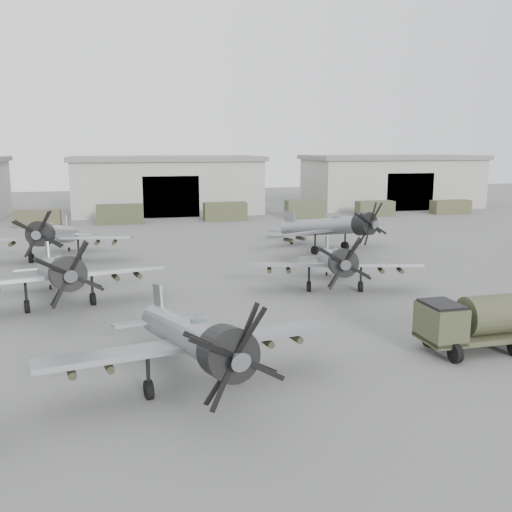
{
  "coord_description": "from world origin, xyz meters",
  "views": [
    {
      "loc": [
        -7.16,
        -28.12,
        10.32
      ],
      "look_at": [
        2.15,
        11.05,
        2.5
      ],
      "focal_mm": 40.0,
      "sensor_mm": 36.0,
      "label": 1
    }
  ],
  "objects": [
    {
      "name": "aircraft_mid_2",
      "position": [
        7.51,
        9.15,
        2.24
      ],
      "size": [
        12.4,
        11.16,
        4.93
      ],
      "rotation": [
        0.0,
        0.0,
        -0.24
      ],
      "color": "gray",
      "rests_on": "ground"
    },
    {
      "name": "aircraft_near_1",
      "position": [
        -4.42,
        -5.33,
        2.37
      ],
      "size": [
        13.14,
        11.83,
        5.21
      ],
      "rotation": [
        0.0,
        0.0,
        0.19
      ],
      "color": "gray",
      "rests_on": "ground"
    },
    {
      "name": "aircraft_mid_1",
      "position": [
        -11.18,
        9.09,
        2.45
      ],
      "size": [
        13.54,
        12.18,
        5.38
      ],
      "rotation": [
        0.0,
        0.0,
        0.22
      ],
      "color": "gray",
      "rests_on": "ground"
    },
    {
      "name": "hangar_center",
      "position": [
        0.0,
        61.96,
        4.37
      ],
      "size": [
        29.0,
        14.8,
        8.7
      ],
      "color": "#B3B2A7",
      "rests_on": "ground"
    },
    {
      "name": "support_truck_4",
      "position": [
        6.97,
        50.0,
        1.26
      ],
      "size": [
        5.93,
        2.2,
        2.52
      ],
      "primitive_type": "cube",
      "color": "#44452D",
      "rests_on": "ground"
    },
    {
      "name": "support_truck_6",
      "position": [
        29.6,
        50.0,
        1.11
      ],
      "size": [
        5.57,
        2.2,
        2.23
      ],
      "primitive_type": "cube",
      "color": "#454930",
      "rests_on": "ground"
    },
    {
      "name": "support_truck_7",
      "position": [
        42.18,
        50.0,
        1.03
      ],
      "size": [
        5.97,
        2.2,
        2.06
      ],
      "primitive_type": "cube",
      "color": "#49492F",
      "rests_on": "ground"
    },
    {
      "name": "hangar_right",
      "position": [
        38.0,
        61.96,
        4.37
      ],
      "size": [
        29.0,
        14.8,
        8.7
      ],
      "color": "#B3B2A7",
      "rests_on": "ground"
    },
    {
      "name": "aircraft_far_0",
      "position": [
        -13.14,
        24.76,
        2.51
      ],
      "size": [
        13.87,
        12.48,
        5.51
      ],
      "rotation": [
        0.0,
        0.0,
        -0.13
      ],
      "color": "#97989F",
      "rests_on": "ground"
    },
    {
      "name": "fuel_tanker",
      "position": [
        10.83,
        -3.75,
        1.65
      ],
      "size": [
        7.49,
        3.5,
        2.87
      ],
      "rotation": [
        0.0,
        0.0,
        0.02
      ],
      "color": "#3D402A",
      "rests_on": "ground"
    },
    {
      "name": "ground",
      "position": [
        0.0,
        0.0,
        0.0
      ],
      "size": [
        220.0,
        220.0,
        0.0
      ],
      "primitive_type": "plane",
      "color": "#5F5E5C",
      "rests_on": "ground"
    },
    {
      "name": "support_truck_3",
      "position": [
        -7.34,
        50.0,
        1.29
      ],
      "size": [
        6.13,
        2.2,
        2.58
      ],
      "primitive_type": "cube",
      "color": "#3D412B",
      "rests_on": "ground"
    },
    {
      "name": "support_truck_2",
      "position": [
        -17.75,
        50.0,
        1.07
      ],
      "size": [
        5.69,
        2.2,
        2.14
      ],
      "primitive_type": "cube",
      "color": "#494730",
      "rests_on": "ground"
    },
    {
      "name": "aircraft_far_1",
      "position": [
        12.81,
        23.8,
        2.52
      ],
      "size": [
        13.48,
        12.23,
        5.53
      ],
      "rotation": [
        0.0,
        0.0,
        0.43
      ],
      "color": "gray",
      "rests_on": "ground"
    },
    {
      "name": "support_truck_5",
      "position": [
        18.61,
        50.0,
        1.32
      ],
      "size": [
        5.45,
        2.2,
        2.64
      ],
      "primitive_type": "cube",
      "color": "#444C31",
      "rests_on": "ground"
    }
  ]
}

